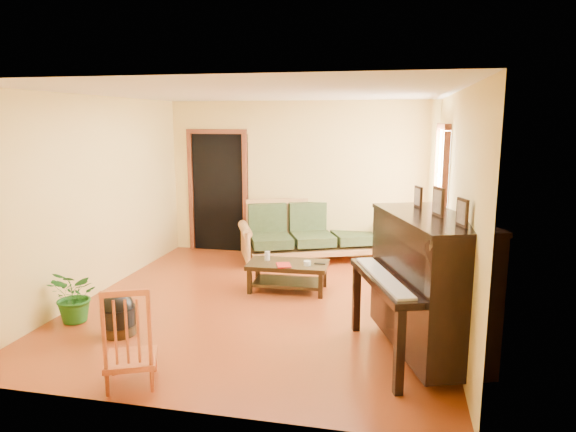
% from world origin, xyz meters
% --- Properties ---
extents(floor, '(5.00, 5.00, 0.00)m').
position_xyz_m(floor, '(0.00, 0.00, 0.00)').
color(floor, maroon).
rests_on(floor, ground).
extents(doorway, '(1.08, 0.16, 2.05)m').
position_xyz_m(doorway, '(-1.45, 2.48, 1.02)').
color(doorway, black).
rests_on(doorway, floor).
extents(window, '(0.12, 1.36, 1.46)m').
position_xyz_m(window, '(2.21, 1.30, 1.50)').
color(window, white).
rests_on(window, right_wall).
extents(sofa, '(2.48, 1.77, 0.98)m').
position_xyz_m(sofa, '(0.28, 2.15, 0.49)').
color(sofa, '#9B6A39').
rests_on(sofa, floor).
extents(coffee_table, '(1.09, 0.62, 0.39)m').
position_xyz_m(coffee_table, '(0.22, 0.56, 0.19)').
color(coffee_table, black).
rests_on(coffee_table, floor).
extents(armchair, '(0.99, 1.01, 0.81)m').
position_xyz_m(armchair, '(1.91, 0.70, 0.40)').
color(armchair, '#9B6A39').
rests_on(armchair, floor).
extents(piano, '(1.41, 1.80, 1.40)m').
position_xyz_m(piano, '(1.95, -1.07, 0.70)').
color(piano, black).
rests_on(piano, floor).
extents(footstool, '(0.44, 0.44, 0.35)m').
position_xyz_m(footstool, '(-1.27, -1.25, 0.18)').
color(footstool, black).
rests_on(footstool, floor).
extents(red_chair, '(0.58, 0.60, 0.91)m').
position_xyz_m(red_chair, '(-0.60, -2.18, 0.46)').
color(red_chair, '#9C411C').
rests_on(red_chair, floor).
extents(leaning_frame, '(0.48, 0.15, 0.63)m').
position_xyz_m(leaning_frame, '(1.55, 2.40, 0.31)').
color(leaning_frame, '#BE883F').
rests_on(leaning_frame, floor).
extents(ceramic_crock, '(0.23, 0.23, 0.25)m').
position_xyz_m(ceramic_crock, '(2.14, 2.26, 0.13)').
color(ceramic_crock, '#304B90').
rests_on(ceramic_crock, floor).
extents(potted_plant, '(0.71, 0.66, 0.62)m').
position_xyz_m(potted_plant, '(-1.92, -1.03, 0.31)').
color(potted_plant, '#1E5D1A').
rests_on(potted_plant, floor).
extents(book, '(0.25, 0.29, 0.02)m').
position_xyz_m(book, '(0.11, 0.35, 0.40)').
color(book, maroon).
rests_on(book, coffee_table).
extents(candle, '(0.08, 0.08, 0.12)m').
position_xyz_m(candle, '(-0.09, 0.62, 0.45)').
color(candle, silver).
rests_on(candle, coffee_table).
extents(glass_jar, '(0.11, 0.11, 0.06)m').
position_xyz_m(glass_jar, '(0.49, 0.48, 0.42)').
color(glass_jar, silver).
rests_on(glass_jar, coffee_table).
extents(remote, '(0.15, 0.04, 0.01)m').
position_xyz_m(remote, '(0.65, 0.58, 0.40)').
color(remote, black).
rests_on(remote, coffee_table).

